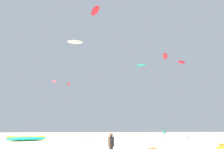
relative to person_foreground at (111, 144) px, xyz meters
name	(u,v)px	position (x,y,z in m)	size (l,w,h in m)	color
person_foreground	(111,144)	(0.00, 0.00, 0.00)	(0.35, 0.46, 1.57)	#2D2D33
person_left	(164,132)	(9.98, 22.80, 0.03)	(0.37, 0.46, 1.63)	silver
kite_grounded_near	(26,139)	(-9.94, 18.37, -0.62)	(5.32, 3.36, 0.61)	#19B29E
kite_aloft_0	(75,42)	(-5.22, 32.24, 17.92)	(3.24, 1.21, 0.81)	white
kite_aloft_1	(165,56)	(9.63, 19.42, 11.46)	(1.89, 2.91, 0.71)	red
kite_aloft_2	(55,82)	(-9.73, 36.89, 10.40)	(1.71, 2.96, 0.39)	#E5598C
kite_aloft_3	(182,62)	(19.19, 37.73, 15.55)	(2.71, 2.18, 0.63)	red
kite_aloft_4	(141,65)	(6.81, 23.93, 11.13)	(2.05, 1.85, 0.24)	#19B29E
kite_aloft_5	(95,11)	(-1.15, 24.16, 20.95)	(2.16, 4.01, 0.71)	red
kite_aloft_6	(69,84)	(-5.62, 27.27, 8.33)	(0.80, 2.14, 0.26)	red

